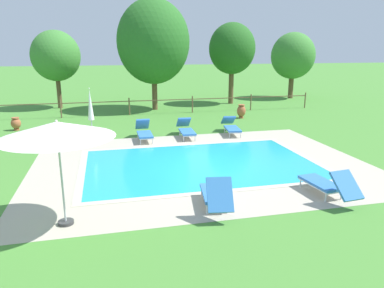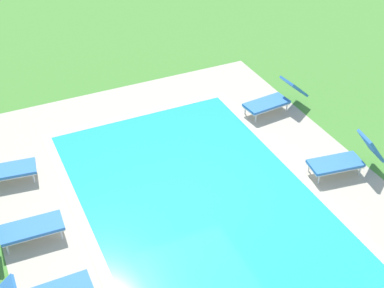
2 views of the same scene
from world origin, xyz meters
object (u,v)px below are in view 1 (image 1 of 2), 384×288
object	(u,v)px
sun_lounger_north_far	(231,126)
tree_far_west	(56,56)
sun_lounger_north_near_steps	(144,132)
tree_east_mid	(293,56)
tree_centre	(153,42)
terracotta_urn_near_fence	(241,111)
terracotta_urn_by_tree	(16,123)
sun_lounger_north_mid	(216,194)
tree_west_mid	(232,49)
sun_lounger_south_near_corner	(186,129)
sun_lounger_north_end	(328,184)
patio_umbrella_closed_row_west	(90,108)
patio_umbrella_open_foreground	(57,130)

from	to	relation	value
sun_lounger_north_far	tree_far_west	bearing A→B (deg)	130.87
sun_lounger_north_far	sun_lounger_north_near_steps	bearing A→B (deg)	-177.11
tree_east_mid	tree_centre	bearing A→B (deg)	-164.69
terracotta_urn_near_fence	tree_far_west	distance (m)	12.78
terracotta_urn_by_tree	tree_centre	xyz separation A→B (m)	(7.56, 4.74, 3.99)
tree_far_west	sun_lounger_north_far	bearing A→B (deg)	-49.13
sun_lounger_north_mid	tree_west_mid	bearing A→B (deg)	69.47
sun_lounger_north_far	terracotta_urn_near_fence	xyz separation A→B (m)	(1.92, 3.70, 0.06)
sun_lounger_north_far	terracotta_urn_by_tree	world-z (taller)	sun_lounger_north_far
terracotta_urn_by_tree	tree_centre	distance (m)	9.77
sun_lounger_north_mid	sun_lounger_south_near_corner	xyz separation A→B (m)	(0.96, 7.69, -0.03)
sun_lounger_north_end	tree_east_mid	distance (m)	21.17
patio_umbrella_closed_row_west	tree_centre	size ratio (longest dim) A/B	0.34
terracotta_urn_near_fence	sun_lounger_north_far	bearing A→B (deg)	-117.41
patio_umbrella_open_foreground	terracotta_urn_by_tree	bearing A→B (deg)	106.74
sun_lounger_north_near_steps	terracotta_urn_by_tree	distance (m)	6.87
sun_lounger_north_mid	tree_east_mid	xyz separation A→B (m)	(12.20, 18.94, 2.96)
sun_lounger_north_near_steps	tree_east_mid	bearing A→B (deg)	40.75
patio_umbrella_open_foreground	patio_umbrella_closed_row_west	xyz separation A→B (m)	(0.43, 7.56, -0.72)
sun_lounger_north_near_steps	tree_far_west	bearing A→B (deg)	114.05
patio_umbrella_open_foreground	terracotta_urn_near_fence	size ratio (longest dim) A/B	3.13
tree_west_mid	tree_east_mid	world-z (taller)	tree_west_mid
tree_far_west	tree_east_mid	size ratio (longest dim) A/B	0.98
sun_lounger_north_end	tree_west_mid	bearing A→B (deg)	79.22
sun_lounger_north_far	tree_far_west	world-z (taller)	tree_far_west
tree_centre	tree_east_mid	bearing A→B (deg)	15.31
sun_lounger_north_mid	terracotta_urn_near_fence	distance (m)	12.59
terracotta_urn_near_fence	patio_umbrella_closed_row_west	bearing A→B (deg)	-154.49
sun_lounger_north_near_steps	tree_far_west	xyz separation A→B (m)	(-4.60, 10.29, 3.07)
patio_umbrella_open_foreground	tree_far_west	distance (m)	18.03
sun_lounger_south_near_corner	terracotta_urn_by_tree	distance (m)	8.56
sun_lounger_north_near_steps	sun_lounger_north_far	size ratio (longest dim) A/B	0.94
sun_lounger_north_near_steps	sun_lounger_north_far	distance (m)	4.14
sun_lounger_south_near_corner	patio_umbrella_closed_row_west	xyz separation A→B (m)	(-4.13, -0.12, 1.13)
patio_umbrella_open_foreground	sun_lounger_north_mid	bearing A→B (deg)	-0.21
terracotta_urn_near_fence	sun_lounger_south_near_corner	bearing A→B (deg)	-137.21
sun_lounger_north_end	tree_far_west	size ratio (longest dim) A/B	0.39
sun_lounger_north_end	tree_west_mid	world-z (taller)	tree_west_mid
sun_lounger_north_far	sun_lounger_north_end	xyz separation A→B (m)	(0.01, -7.79, 0.02)
sun_lounger_north_mid	tree_far_west	world-z (taller)	tree_far_west
terracotta_urn_by_tree	sun_lounger_south_near_corner	bearing A→B (deg)	-23.06
sun_lounger_north_near_steps	sun_lounger_north_end	world-z (taller)	sun_lounger_north_end
tree_centre	terracotta_urn_by_tree	bearing A→B (deg)	-147.90
sun_lounger_north_end	sun_lounger_south_near_corner	size ratio (longest dim) A/B	0.99
sun_lounger_north_near_steps	patio_umbrella_closed_row_west	distance (m)	2.48
sun_lounger_north_far	tree_west_mid	size ratio (longest dim) A/B	0.36
sun_lounger_north_near_steps	patio_umbrella_open_foreground	distance (m)	8.24
patio_umbrella_closed_row_west	tree_centre	bearing A→B (deg)	65.07
sun_lounger_north_far	sun_lounger_south_near_corner	world-z (taller)	sun_lounger_south_near_corner
sun_lounger_south_near_corner	tree_far_west	bearing A→B (deg)	122.54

